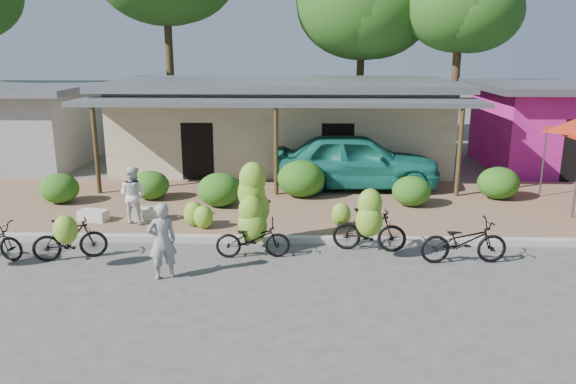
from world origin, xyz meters
name	(u,v)px	position (x,y,z in m)	size (l,w,h in m)	color
ground	(262,275)	(0.00, 0.00, 0.00)	(100.00, 100.00, 0.00)	#494643
sidewalk	(275,206)	(0.00, 5.00, 0.06)	(60.00, 6.00, 0.12)	#8A624A
curb	(268,239)	(0.00, 2.00, 0.07)	(60.00, 0.25, 0.15)	#A8A399
shop_main	(282,123)	(0.00, 10.93, 1.72)	(13.00, 8.50, 3.35)	beige
shop_pink	(554,125)	(10.50, 10.99, 1.67)	(6.00, 6.00, 3.25)	#DA219A
shop_grey	(6,124)	(-11.00, 10.99, 1.62)	(7.00, 6.00, 3.15)	#989893
tree_center_right	(358,5)	(3.31, 16.61, 6.48)	(6.11, 6.06, 8.80)	#4B3A1E
tree_near_right	(456,5)	(7.31, 14.61, 6.32)	(4.93, 4.79, 8.15)	#4B3A1E
hedge_0	(60,188)	(-6.34, 4.93, 0.56)	(1.13, 1.02, 0.88)	#2C6016
hedge_1	(151,185)	(-3.77, 5.42, 0.56)	(1.12, 1.01, 0.87)	#2C6016
hedge_2	(219,190)	(-1.58, 4.72, 0.61)	(1.25, 1.13, 0.98)	#2C6016
hedge_3	(301,179)	(0.78, 5.85, 0.69)	(1.45, 1.30, 1.13)	#2C6016
hedge_4	(412,191)	(3.98, 4.93, 0.56)	(1.13, 1.01, 0.88)	#2C6016
hedge_5	(498,183)	(6.76, 5.80, 0.61)	(1.25, 1.12, 0.97)	#2C6016
bike_left	(69,238)	(-4.29, 0.64, 0.55)	(1.65, 1.30, 1.23)	black
bike_center	(253,218)	(-0.30, 1.29, 0.84)	(1.70, 1.19, 2.09)	black
bike_right	(369,225)	(2.36, 1.29, 0.70)	(1.75, 1.25, 1.65)	black
bike_far_right	(464,241)	(4.37, 0.81, 0.50)	(1.93, 0.78, 1.00)	black
loose_banana_a	(204,217)	(-1.68, 2.65, 0.43)	(0.49, 0.42, 0.61)	#79A92A
loose_banana_b	(194,214)	(-1.96, 2.85, 0.45)	(0.53, 0.45, 0.66)	#79A92A
loose_banana_c	(341,215)	(1.82, 2.95, 0.43)	(0.50, 0.42, 0.62)	#79A92A
sack_near	(146,214)	(-3.37, 3.42, 0.27)	(0.85, 0.40, 0.30)	beige
sack_far	(93,215)	(-4.74, 3.26, 0.26)	(0.75, 0.38, 0.28)	beige
vendor	(162,241)	(-2.00, -0.21, 0.80)	(0.59, 0.38, 1.61)	gray
bystander	(133,195)	(-3.59, 3.09, 0.88)	(0.74, 0.58, 1.52)	silver
teal_van	(356,161)	(2.55, 7.00, 1.03)	(2.14, 5.32, 1.81)	#197466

